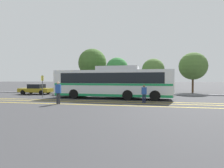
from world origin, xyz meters
name	(u,v)px	position (x,y,z in m)	size (l,w,h in m)	color
ground_plane	(123,98)	(0.00, 0.00, 0.00)	(220.00, 220.00, 0.00)	#38383A
lane_strip_0	(108,101)	(-1.10, -2.67, 0.00)	(0.20, 32.31, 0.01)	gold
lane_strip_1	(105,103)	(-1.10, -3.82, 0.00)	(0.20, 32.31, 0.01)	gold
lane_strip_2	(101,105)	(-1.10, -5.30, 0.00)	(0.20, 32.31, 0.01)	gold
curb_strip	(119,94)	(-1.10, 4.70, 0.07)	(40.31, 0.36, 0.15)	#99999E
transit_bus	(112,82)	(-1.08, -0.47, 1.72)	(12.72, 3.21, 3.41)	silver
parked_car_0	(36,89)	(-12.26, 2.83, 0.69)	(4.34, 1.97, 1.38)	olive
parked_car_1	(75,89)	(-6.50, 2.52, 0.73)	(4.67, 2.03, 1.41)	#335B33
parked_car_2	(127,89)	(0.20, 2.47, 0.79)	(4.03, 2.17, 1.61)	navy
pedestrian_0	(58,91)	(-4.73, -5.34, 1.07)	(0.43, 0.25, 1.86)	#2D2D33
pedestrian_1	(144,93)	(2.26, -3.43, 0.88)	(0.45, 0.28, 1.56)	#191E38
bus_stop_sign	(42,84)	(-8.80, -1.14, 1.57)	(0.07, 0.40, 2.49)	#59595E
tree_0	(153,70)	(3.58, 7.64, 3.42)	(3.28, 3.28, 5.07)	#513823
tree_1	(92,63)	(-6.10, 8.97, 4.71)	(4.62, 4.62, 7.03)	#513823
tree_2	(117,69)	(-1.61, 6.42, 3.56)	(3.24, 3.24, 5.20)	#513823
tree_3	(193,66)	(9.47, 9.24, 4.00)	(4.08, 4.08, 6.05)	#513823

